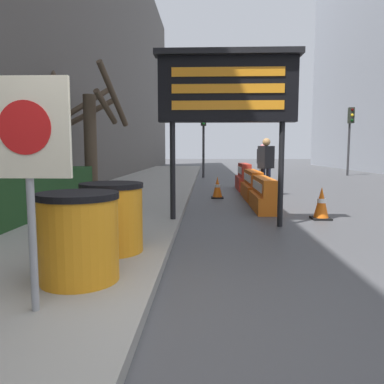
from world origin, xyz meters
name	(u,v)px	position (x,y,z in m)	size (l,w,h in m)	color
ground_plane	(142,332)	(0.00, 0.00, 0.00)	(120.00, 120.00, 0.00)	#474749
hedge_strip	(16,196)	(-3.05, 4.06, 0.54)	(0.90, 6.44, 0.84)	#1E421E
bare_tree	(90,127)	(-2.84, 7.96, 2.06)	(2.32, 2.71, 3.88)	#4C3D2D
barrel_drum_foreground	(79,237)	(-0.74, 0.78, 0.56)	(0.78, 0.78, 0.86)	orange
barrel_drum_middle	(112,217)	(-0.68, 1.83, 0.56)	(0.78, 0.78, 0.86)	orange
warning_sign	(27,147)	(-0.86, 0.07, 1.41)	(0.67, 0.08, 1.80)	gray
message_board	(227,90)	(0.85, 4.08, 2.45)	(2.57, 0.36, 3.12)	black
jersey_barrier_orange_near	(264,196)	(1.83, 5.99, 0.33)	(0.51, 1.84, 0.75)	orange
jersey_barrier_orange_far	(253,186)	(1.83, 8.12, 0.36)	(0.51, 2.09, 0.81)	orange
jersey_barrier_red_striped	(244,178)	(1.83, 10.58, 0.41)	(0.51, 1.76, 0.93)	red
traffic_cone_near	(244,176)	(1.96, 12.16, 0.39)	(0.44, 0.44, 0.79)	black
traffic_cone_mid	(321,204)	(2.80, 4.83, 0.32)	(0.37, 0.37, 0.66)	black
traffic_cone_far	(217,188)	(0.81, 8.13, 0.31)	(0.35, 0.35, 0.63)	black
traffic_light_near_curb	(204,128)	(0.34, 16.45, 2.53)	(0.28, 0.45, 3.47)	#2D2D30
traffic_light_far_side	(350,126)	(8.35, 18.31, 2.70)	(0.28, 0.45, 3.71)	#2D2D30
pedestrian_worker	(266,162)	(2.28, 8.63, 1.03)	(0.53, 0.51, 1.75)	#23283D
pedestrian_passerby	(263,160)	(2.97, 13.98, 0.99)	(0.49, 0.50, 1.67)	#514C42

